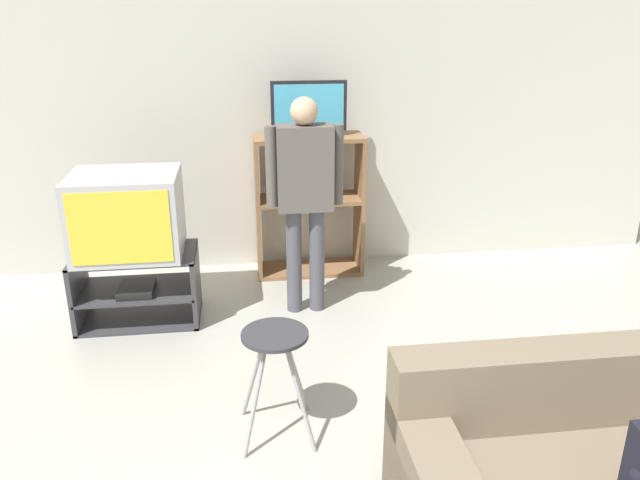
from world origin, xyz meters
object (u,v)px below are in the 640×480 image
Objects in this scene: media_shelf at (309,205)px; person_standing_adult at (305,187)px; folding_stool at (275,352)px; tv_stand at (138,287)px; television_flat at (309,110)px; television_main at (127,214)px.

media_shelf is 0.74× the size of person_standing_adult.
media_shelf is at bearing 78.97° from folding_stool.
person_standing_adult reaches higher than media_shelf.
media_shelf is 2.14m from folding_stool.
tv_stand is at bearing 122.36° from folding_stool.
folding_stool is at bearing -101.03° from media_shelf.
person_standing_adult is at bearing -98.98° from television_flat.
television_flat is at bearing 81.02° from person_standing_adult.
television_main is at bearing -152.69° from media_shelf.
television_main is at bearing 122.58° from folding_stool.
tv_stand is 1.67m from folding_stool.
media_shelf is at bearing 105.19° from television_flat.
media_shelf reaches higher than tv_stand.
television_main is 0.62× the size of media_shelf.
person_standing_adult reaches higher than tv_stand.
folding_stool reaches higher than tv_stand.
television_main is 1.22m from person_standing_adult.
television_flat is 0.98× the size of folding_stool.
folding_stool is at bearing -57.42° from television_main.
media_shelf is 1.96× the size of television_flat.
folding_stool is (-0.41, -2.08, -0.87)m from television_flat.
person_standing_adult is at bearing 77.76° from folding_stool.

